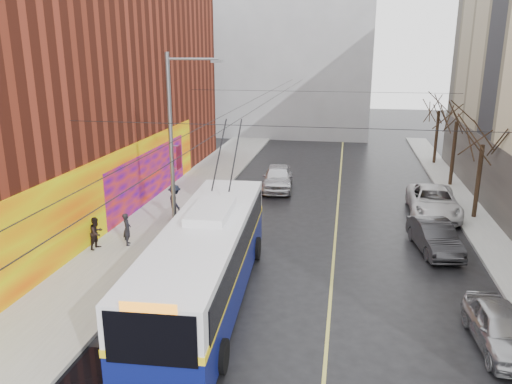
# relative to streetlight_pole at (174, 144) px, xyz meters

# --- Properties ---
(ground) EXTENTS (140.00, 140.00, 0.00)m
(ground) POSITION_rel_streetlight_pole_xyz_m (6.14, -10.00, -4.85)
(ground) COLOR black
(ground) RESTS_ON ground
(sidewalk_left) EXTENTS (4.00, 60.00, 0.15)m
(sidewalk_left) POSITION_rel_streetlight_pole_xyz_m (-1.86, 2.00, -4.77)
(sidewalk_left) COLOR gray
(sidewalk_left) RESTS_ON ground
(sidewalk_right) EXTENTS (2.00, 60.00, 0.15)m
(sidewalk_right) POSITION_rel_streetlight_pole_xyz_m (15.14, 2.00, -4.77)
(sidewalk_right) COLOR gray
(sidewalk_right) RESTS_ON ground
(lane_line) EXTENTS (0.12, 50.00, 0.01)m
(lane_line) POSITION_rel_streetlight_pole_xyz_m (7.64, 4.00, -4.84)
(lane_line) COLOR #BFB74C
(lane_line) RESTS_ON ground
(building_left) EXTENTS (12.11, 36.00, 14.00)m
(building_left) POSITION_rel_streetlight_pole_xyz_m (-9.85, 3.99, 2.14)
(building_left) COLOR #5A1F12
(building_left) RESTS_ON ground
(building_far) EXTENTS (20.50, 12.10, 18.00)m
(building_far) POSITION_rel_streetlight_pole_xyz_m (0.14, 34.99, 4.17)
(building_far) COLOR gray
(building_far) RESTS_ON ground
(streetlight_pole) EXTENTS (2.65, 0.60, 9.00)m
(streetlight_pole) POSITION_rel_streetlight_pole_xyz_m (0.00, 0.00, 0.00)
(streetlight_pole) COLOR slate
(streetlight_pole) RESTS_ON ground
(catenary_wires) EXTENTS (18.00, 60.00, 0.22)m
(catenary_wires) POSITION_rel_streetlight_pole_xyz_m (3.60, 4.77, 1.40)
(catenary_wires) COLOR black
(tree_near) EXTENTS (3.20, 3.20, 6.40)m
(tree_near) POSITION_rel_streetlight_pole_xyz_m (15.14, 6.00, 0.13)
(tree_near) COLOR black
(tree_near) RESTS_ON ground
(tree_mid) EXTENTS (3.20, 3.20, 6.68)m
(tree_mid) POSITION_rel_streetlight_pole_xyz_m (15.14, 13.00, 0.41)
(tree_mid) COLOR black
(tree_mid) RESTS_ON ground
(tree_far) EXTENTS (3.20, 3.20, 6.57)m
(tree_far) POSITION_rel_streetlight_pole_xyz_m (15.14, 20.00, 0.30)
(tree_far) COLOR black
(tree_far) RESTS_ON ground
(puddle) EXTENTS (2.10, 3.28, 0.01)m
(puddle) POSITION_rel_streetlight_pole_xyz_m (0.95, -10.98, -4.84)
(puddle) COLOR black
(puddle) RESTS_ON ground
(pigeons_flying) EXTENTS (3.96, 4.42, 2.18)m
(pigeons_flying) POSITION_rel_streetlight_pole_xyz_m (4.12, 0.52, 2.45)
(pigeons_flying) COLOR slate
(trolleybus) EXTENTS (3.50, 12.79, 6.00)m
(trolleybus) POSITION_rel_streetlight_pole_xyz_m (3.10, -5.77, -3.18)
(trolleybus) COLOR #0A1151
(trolleybus) RESTS_ON ground
(parked_car_a) EXTENTS (1.86, 4.06, 1.35)m
(parked_car_a) POSITION_rel_streetlight_pole_xyz_m (13.01, -7.00, -4.17)
(parked_car_a) COLOR #98989C
(parked_car_a) RESTS_ON ground
(parked_car_b) EXTENTS (2.19, 4.50, 1.42)m
(parked_car_b) POSITION_rel_streetlight_pole_xyz_m (12.21, 0.84, -4.14)
(parked_car_b) COLOR #262629
(parked_car_b) RESTS_ON ground
(parked_car_c) EXTENTS (2.82, 5.82, 1.60)m
(parked_car_c) POSITION_rel_streetlight_pole_xyz_m (12.98, 6.37, -4.05)
(parked_car_c) COLOR silver
(parked_car_c) RESTS_ON ground
(following_car) EXTENTS (2.31, 4.95, 1.64)m
(following_car) POSITION_rel_streetlight_pole_xyz_m (3.54, 10.17, -4.03)
(following_car) COLOR silver
(following_car) RESTS_ON ground
(pedestrian_a) EXTENTS (0.56, 0.67, 1.56)m
(pedestrian_a) POSITION_rel_streetlight_pole_xyz_m (-2.06, -1.34, -3.92)
(pedestrian_a) COLOR black
(pedestrian_a) RESTS_ON sidewalk_left
(pedestrian_b) EXTENTS (0.73, 0.85, 1.53)m
(pedestrian_b) POSITION_rel_streetlight_pole_xyz_m (-3.26, -2.04, -3.93)
(pedestrian_b) COLOR black
(pedestrian_b) RESTS_ON sidewalk_left
(pedestrian_c) EXTENTS (1.29, 1.41, 1.91)m
(pedestrian_c) POSITION_rel_streetlight_pole_xyz_m (-1.10, 2.73, -3.74)
(pedestrian_c) COLOR black
(pedestrian_c) RESTS_ON sidewalk_left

